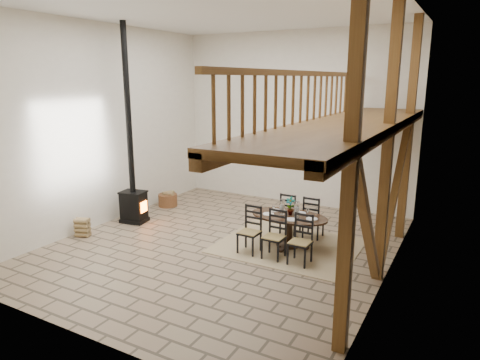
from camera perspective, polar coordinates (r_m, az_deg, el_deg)
The scene contains 7 objects.
ground at distance 9.77m, azimuth -2.17°, elevation -8.64°, with size 8.00×8.00×0.00m, color #8A765C.
room_shell at distance 8.53m, azimuth 4.60°, elevation 8.98°, with size 7.02×8.02×5.01m.
rug at distance 9.76m, azimuth 6.45°, elevation -8.68°, with size 3.00×2.50×0.02m, color tan.
dining_table at distance 9.53m, azimuth 6.26°, elevation -6.71°, with size 1.77×1.97×1.13m.
wood_stove at distance 11.30m, azimuth -14.17°, elevation 0.02°, with size 0.71×0.59×5.00m.
log_basket at distance 12.75m, azimuth -9.60°, elevation -2.57°, with size 0.55×0.55×0.46m.
log_stack at distance 10.85m, azimuth -20.26°, elevation -5.96°, with size 0.38×0.33×0.45m.
Camera 1 is at (4.70, -7.75, 3.66)m, focal length 32.00 mm.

